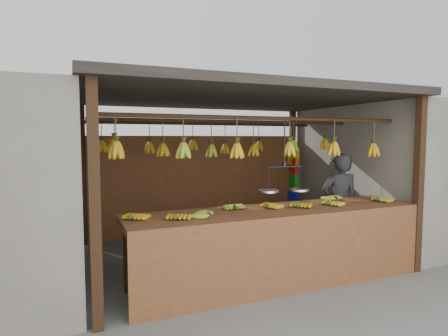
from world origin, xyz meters
name	(u,v)px	position (x,y,z in m)	size (l,w,h in m)	color
ground	(232,256)	(0.00, 0.00, 0.00)	(80.00, 80.00, 0.00)	#5B5B57
stall	(223,124)	(0.00, 0.33, 1.97)	(4.30, 3.30, 2.40)	black
neighbor_right	(411,171)	(3.60, 0.00, 1.15)	(3.00, 3.00, 2.30)	slate
counter	(283,226)	(0.13, -1.23, 0.72)	(3.74, 0.85, 0.96)	brown
hanging_bananas	(232,148)	(0.00, 0.00, 1.62)	(3.61, 2.24, 0.39)	#BA8E13
balance_scale	(284,186)	(0.27, -1.00, 1.16)	(0.67, 0.29, 0.91)	black
vendor	(340,204)	(1.53, -0.54, 0.77)	(0.56, 0.37, 1.54)	#262628
bag_bundles	(293,176)	(1.94, 1.35, 1.00)	(0.08, 0.26, 1.22)	yellow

